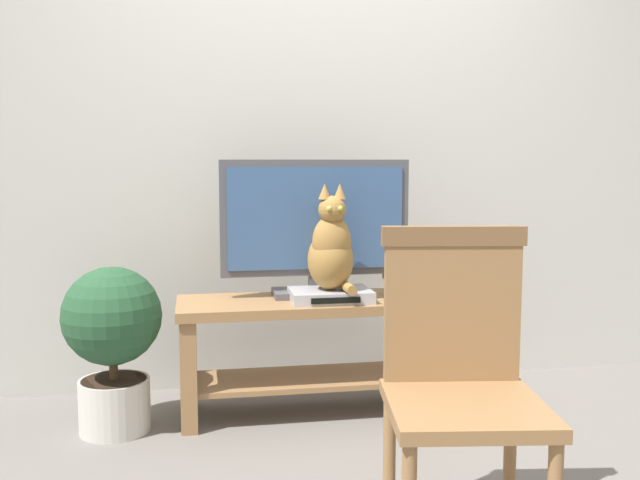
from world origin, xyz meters
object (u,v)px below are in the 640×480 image
tv_stand (318,333)px  media_box (330,295)px  potted_plant (112,336)px  cat (331,250)px  wooden_chair (459,366)px  book_stack (412,283)px  tv (315,224)px

tv_stand → media_box: media_box is taller
potted_plant → cat: bearing=1.1°
media_box → cat: (0.00, -0.01, 0.21)m
media_box → cat: cat is taller
media_box → cat: size_ratio=0.76×
wooden_chair → tv_stand: bearing=100.9°
tv_stand → wooden_chair: wooden_chair is taller
wooden_chair → book_stack: wooden_chair is taller
tv → book_stack: (0.44, -0.06, -0.27)m
tv → book_stack: size_ratio=3.51×
tv_stand → book_stack: book_stack is taller
tv_stand → media_box: bearing=-49.2°
cat → wooden_chair: (0.18, -1.10, -0.22)m
cat → book_stack: cat is taller
tv_stand → potted_plant: 0.90m
tv_stand → book_stack: size_ratio=5.10×
media_box → wooden_chair: (0.18, -1.11, -0.01)m
cat → potted_plant: (-0.94, -0.02, -0.35)m
tv_stand → tv: 0.50m
tv_stand → tv: tv is taller
wooden_chair → book_stack: (0.22, 1.17, 0.04)m
tv_stand → cat: cat is taller
tv_stand → wooden_chair: (0.22, -1.16, 0.17)m
tv_stand → cat: size_ratio=2.67×
tv_stand → wooden_chair: 1.20m
cat → potted_plant: cat is taller
wooden_chair → potted_plant: wooden_chair is taller
potted_plant → book_stack: bearing=4.1°
tv_stand → tv: size_ratio=1.45×
wooden_chair → book_stack: size_ratio=3.84×
book_stack → wooden_chair: bearing=-100.6°
tv → wooden_chair: 1.30m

